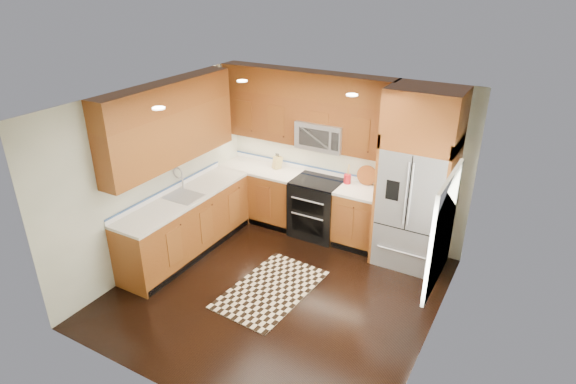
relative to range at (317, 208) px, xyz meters
The scene contains 16 objects.
ground 1.75m from the range, 81.47° to the right, with size 4.00×4.00×0.00m, color black.
wall_back 0.93m from the range, 53.04° to the left, with size 4.00×0.02×2.60m, color silver.
wall_left 2.56m from the range, 136.38° to the right, with size 0.02×4.00×2.60m, color silver.
wall_right 2.92m from the range, 36.55° to the right, with size 0.02×4.00×2.60m, color silver.
window 2.83m from the range, 33.39° to the right, with size 0.04×1.10×1.30m.
base_cabinets 1.25m from the range, 141.90° to the right, with size 2.85×3.00×0.90m.
countertop 1.16m from the range, 142.09° to the right, with size 2.86×3.01×0.04m.
upper_cabinets 1.89m from the range, 147.22° to the right, with size 2.85×3.00×1.15m.
range is the anchor object (origin of this frame).
microwave 1.20m from the range, 90.19° to the left, with size 0.76×0.40×0.42m.
refrigerator 1.76m from the range, ahead, with size 0.98×0.75×2.60m.
sink_faucet 2.13m from the range, 135.87° to the right, with size 0.54×0.44×0.37m.
rug 1.75m from the range, 84.71° to the right, with size 0.94×1.57×0.01m, color black.
knife_block 1.01m from the range, 169.95° to the left, with size 0.14×0.16×0.27m.
utensil_crock 0.74m from the range, 19.26° to the left, with size 0.13×0.13×0.31m.
cutting_board 0.90m from the range, 20.16° to the left, with size 0.31×0.31×0.02m, color brown.
Camera 1 is at (2.76, -4.56, 3.98)m, focal length 30.00 mm.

